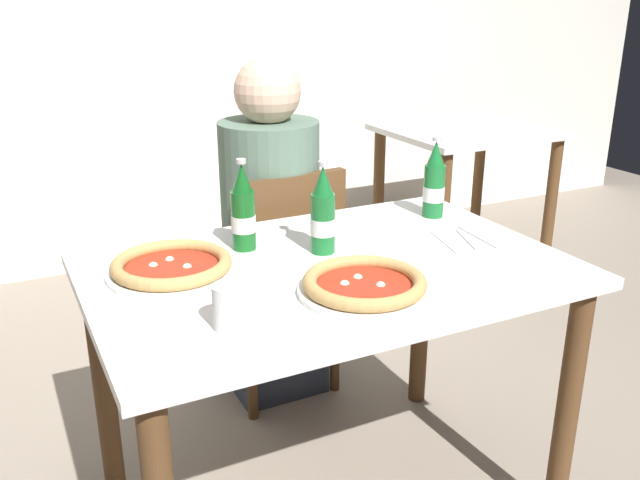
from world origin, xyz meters
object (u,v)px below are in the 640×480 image
Objects in this scene: pizza_marinara_far at (172,267)px; beer_bottle_right at (243,212)px; beer_bottle_center at (434,183)px; paper_cup at (230,306)px; diner_seated at (271,240)px; dining_table_background at (465,158)px; beer_bottle_left at (323,215)px; chair_behind_table at (279,271)px; dining_table_main at (329,305)px; napkin_with_cutlery at (473,239)px; pizza_margherita_near at (364,285)px.

pizza_marinara_far is 0.25m from beer_bottle_right.
beer_bottle_center is 0.92m from paper_cup.
diner_seated reaches higher than dining_table_background.
beer_bottle_right reaches higher than dining_table_background.
beer_bottle_left reaches higher than paper_cup.
chair_behind_table reaches higher than dining_table_background.
napkin_with_cutlery reaches higher than dining_table_main.
napkin_with_cutlery is at bearing 21.01° from pizza_margherita_near.
chair_behind_table is 3.44× the size of beer_bottle_right.
dining_table_background is 2.40m from paper_cup.
pizza_marinara_far is at bearing 162.96° from dining_table_main.
diner_seated reaches higher than dining_table_main.
diner_seated is at bearing 59.88° from beer_bottle_right.
beer_bottle_center is at bearing 0.70° from beer_bottle_right.
pizza_margherita_near is 0.43m from beer_bottle_right.
dining_table_main is 0.46m from napkin_with_cutlery.
dining_table_main is 0.41m from pizza_marinara_far.
pizza_marinara_far is (-0.37, 0.31, -0.00)m from pizza_margherita_near.
napkin_with_cutlery is at bearing -96.79° from beer_bottle_center.
pizza_margherita_near is (-1.49, -1.52, 0.18)m from dining_table_background.
pizza_marinara_far is 0.83m from napkin_with_cutlery.
diner_seated is 4.89× the size of beer_bottle_left.
napkin_with_cutlery is (0.45, 0.17, -0.02)m from pizza_margherita_near.
pizza_margherita_near is 1.25× the size of beer_bottle_center.
beer_bottle_right is (-0.62, -0.01, 0.00)m from beer_bottle_center.
dining_table_background is 3.24× the size of beer_bottle_left.
dining_table_background is at bearing -157.89° from chair_behind_table.
napkin_with_cutlery is (-0.03, -0.23, -0.10)m from beer_bottle_center.
beer_bottle_right reaches higher than pizza_margherita_near.
pizza_margherita_near is at bearing -98.04° from diner_seated.
pizza_marinara_far is (-1.85, -1.22, 0.18)m from dining_table_background.
dining_table_background is 3.69× the size of napkin_with_cutlery.
beer_bottle_left is at bearing -33.50° from beer_bottle_right.
dining_table_main is 5.54× the size of napkin_with_cutlery.
pizza_margherita_near reaches higher than napkin_with_cutlery.
beer_bottle_left is at bearing -164.21° from beer_bottle_center.
beer_bottle_right is (-0.14, 0.40, 0.08)m from pizza_margherita_near.
dining_table_background is at bearing 33.26° from pizza_marinara_far.
pizza_marinara_far is at bearing -146.74° from dining_table_background.
pizza_margherita_near is at bearing -92.17° from dining_table_main.
beer_bottle_left reaches higher than dining_table_main.
beer_bottle_center is (-1.01, -1.12, 0.26)m from dining_table_background.
beer_bottle_left is at bearing 72.80° from dining_table_main.
dining_table_background is at bearing 41.93° from dining_table_main.
dining_table_main is at bearing -155.67° from beer_bottle_center.
dining_table_main is at bearing -17.04° from pizza_marinara_far.
pizza_margherita_near reaches higher than dining_table_main.
pizza_marinara_far reaches higher than napkin_with_cutlery.
pizza_margherita_near is at bearing -158.99° from napkin_with_cutlery.
beer_bottle_center reaches higher than dining_table_background.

